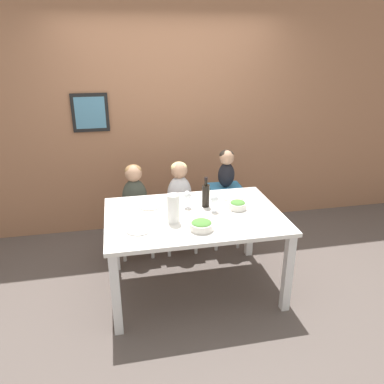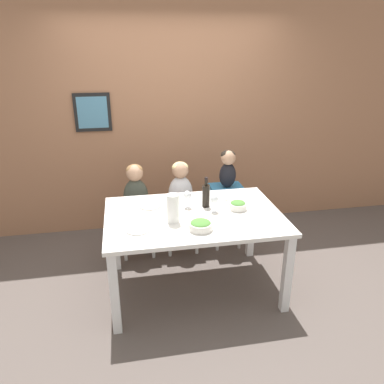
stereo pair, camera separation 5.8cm
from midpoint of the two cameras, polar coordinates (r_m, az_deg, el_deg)
ground_plane at (r=3.70m, az=-0.21°, el=-14.25°), size 14.00×14.00×0.00m
wall_back at (r=4.48m, az=-3.98°, el=11.14°), size 10.00×0.09×2.70m
dining_table at (r=3.35m, az=-0.22°, el=-4.87°), size 1.55×1.05×0.77m
chair_far_left at (r=4.09m, az=-8.89°, el=-4.26°), size 0.42×0.40×0.47m
chair_far_center at (r=4.13m, az=-2.25°, el=-3.72°), size 0.42×0.40×0.47m
chair_right_highchair at (r=4.17m, az=4.71°, el=-1.17°), size 0.36×0.34×0.71m
person_child_left at (r=3.95m, az=-9.19°, el=0.36°), size 0.26×0.20×0.55m
person_child_center at (r=3.99m, az=-2.33°, el=0.88°), size 0.26×0.20×0.55m
person_baby_right at (r=4.04m, az=4.87°, el=3.94°), size 0.18×0.16×0.41m
wine_bottle at (r=3.41m, az=1.63°, el=-0.44°), size 0.07×0.07×0.29m
paper_towel_roll at (r=3.12m, az=-3.38°, el=-2.52°), size 0.10×0.10×0.25m
wine_glass_near at (r=3.32m, az=2.90°, el=-1.18°), size 0.07×0.07×0.16m
wine_glass_far at (r=3.39m, az=-1.23°, el=-0.60°), size 0.07×0.07×0.16m
salad_bowl_large at (r=3.02m, az=0.93°, el=-5.07°), size 0.19×0.19×0.08m
salad_bowl_small at (r=3.41m, az=6.50°, el=-1.96°), size 0.16×0.16×0.08m
dinner_plate_front_left at (r=3.06m, az=-8.68°, el=-5.70°), size 0.21×0.21×0.01m
dinner_plate_back_left at (r=3.48m, az=-6.92°, el=-2.11°), size 0.21×0.21×0.01m
dinner_plate_back_right at (r=3.66m, az=5.71°, el=-0.81°), size 0.21×0.21×0.01m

